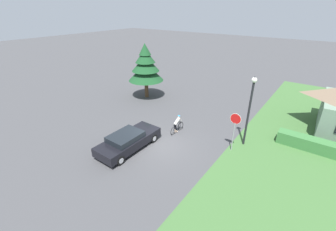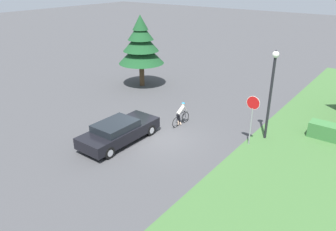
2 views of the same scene
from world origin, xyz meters
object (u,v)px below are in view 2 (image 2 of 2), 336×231
Objects in this scene: cyclist at (181,114)px; conifer_tall_near at (141,45)px; sedan_left_lane at (119,131)px; street_lamp at (272,84)px; stop_sign at (252,111)px.

cyclist is 8.76m from conifer_tall_near.
sedan_left_lane is 8.66m from street_lamp.
stop_sign is at bearing -55.04° from sedan_left_lane.
cyclist is (1.46, 3.90, 0.04)m from sedan_left_lane.
conifer_tall_near is (-5.57, 8.38, 2.72)m from sedan_left_lane.
cyclist is 0.58× the size of stop_sign.
street_lamp reaches higher than sedan_left_lane.
stop_sign is at bearing -85.23° from cyclist.
conifer_tall_near is at bearing 60.29° from cyclist.
stop_sign is 12.35m from conifer_tall_near.
street_lamp is 12.30m from conifer_tall_near.
street_lamp is at bearing -71.00° from cyclist.
conifer_tall_near reaches higher than cyclist.
sedan_left_lane is 1.71× the size of stop_sign.
street_lamp is 0.88× the size of conifer_tall_near.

